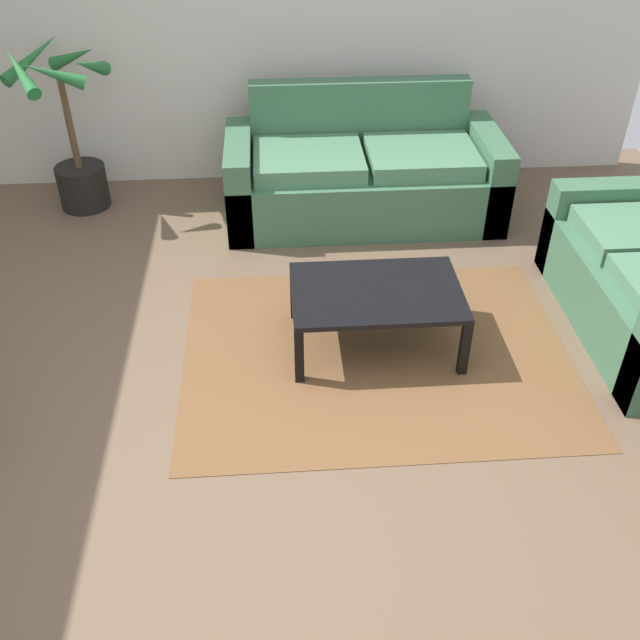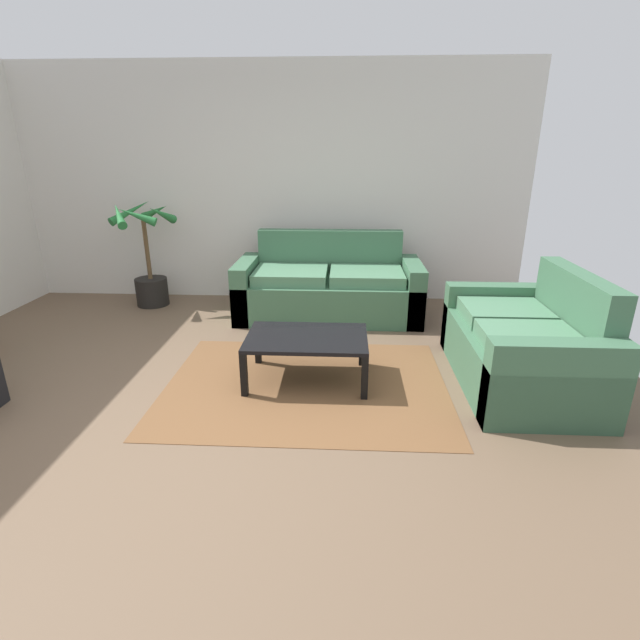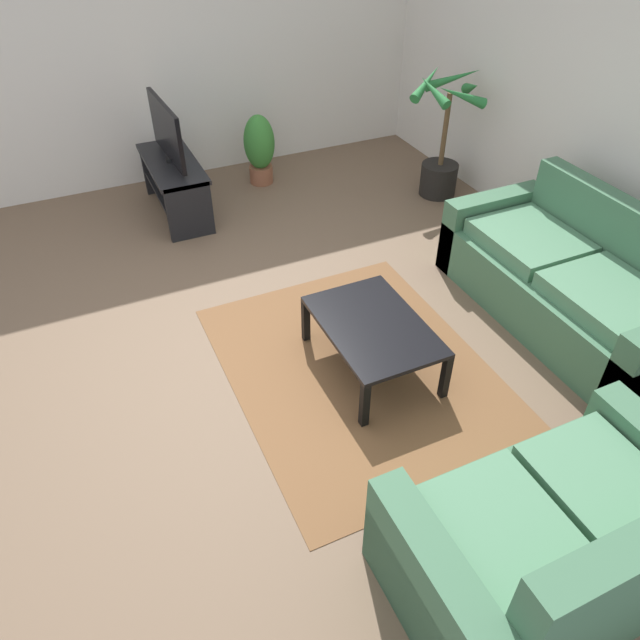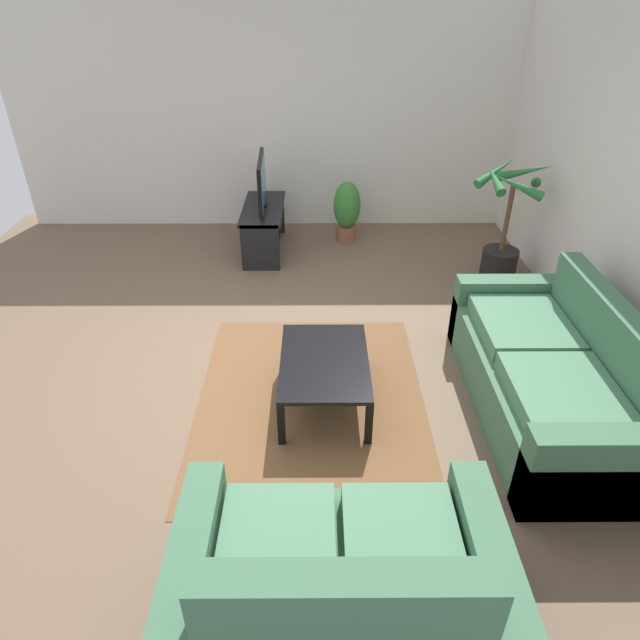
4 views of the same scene
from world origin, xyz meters
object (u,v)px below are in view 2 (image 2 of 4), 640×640
object	(u,v)px
couch_main	(329,289)
couch_loveseat	(523,347)
potted_palm	(148,265)
coffee_table	(307,341)

from	to	relation	value
couch_main	couch_loveseat	bearing A→B (deg)	-44.36
couch_loveseat	potted_palm	world-z (taller)	potted_palm
couch_loveseat	potted_palm	bearing A→B (deg)	153.97
couch_main	coffee_table	xyz separation A→B (m)	(-0.12, -1.60, 0.03)
couch_main	couch_loveseat	size ratio (longest dim) A/B	1.31
couch_loveseat	potted_palm	size ratio (longest dim) A/B	1.24
couch_main	couch_loveseat	distance (m)	2.21
coffee_table	potted_palm	xyz separation A→B (m)	(-2.01, 1.86, 0.15)
couch_main	couch_loveseat	world-z (taller)	same
couch_main	potted_palm	distance (m)	2.15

